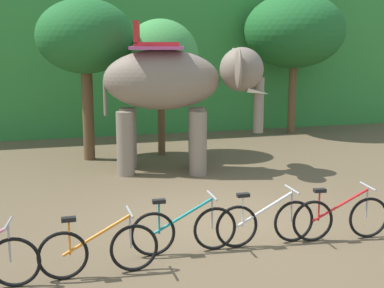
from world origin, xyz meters
name	(u,v)px	position (x,y,z in m)	size (l,w,h in m)	color
ground_plane	(224,222)	(0.00, 0.00, 0.00)	(80.00, 80.00, 0.00)	brown
foliage_hedge	(120,48)	(0.00, 12.68, 3.04)	(36.00, 6.00, 6.08)	#338438
tree_center_left	(85,38)	(-1.90, 6.06, 3.39)	(2.66, 2.66, 4.44)	brown
tree_far_right	(161,56)	(0.21, 6.11, 2.87)	(2.15, 2.15, 3.92)	brown
tree_far_left	(294,31)	(5.59, 8.53, 3.66)	(3.55, 3.55, 4.98)	brown
elephant	(175,86)	(0.10, 4.04, 2.20)	(4.25, 2.52, 3.78)	gray
bike_orange	(99,250)	(-2.46, -1.67, 0.39)	(1.71, 0.52, 0.92)	black
bike_teal	(184,229)	(-1.09, -1.21, 0.39)	(1.71, 0.52, 0.92)	black
bike_white	(265,222)	(0.28, -1.24, 0.39)	(1.71, 0.52, 0.92)	black
bike_red	(341,218)	(1.58, -1.38, 0.39)	(1.71, 0.52, 0.92)	black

